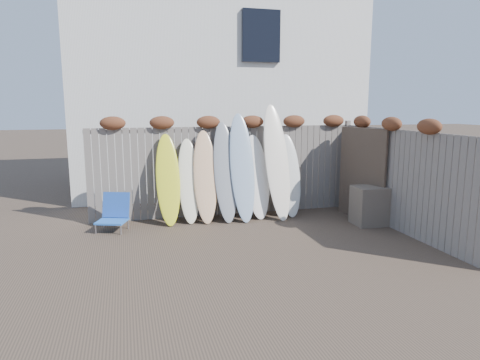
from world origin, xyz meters
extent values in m
plane|color=#493A2D|center=(0.00, 0.00, 0.00)|extent=(80.00, 80.00, 0.00)
cube|color=slate|center=(0.00, 2.40, 1.00)|extent=(6.00, 0.10, 2.00)
cube|color=slate|center=(3.00, 2.40, 1.05)|extent=(0.10, 0.10, 2.10)
ellipsoid|color=brown|center=(-2.40, 2.36, 2.10)|extent=(0.52, 0.28, 0.28)
ellipsoid|color=brown|center=(-1.40, 2.36, 2.10)|extent=(0.52, 0.28, 0.28)
ellipsoid|color=brown|center=(-0.40, 2.36, 2.10)|extent=(0.52, 0.28, 0.28)
ellipsoid|color=brown|center=(0.60, 2.36, 2.10)|extent=(0.52, 0.28, 0.28)
ellipsoid|color=brown|center=(1.60, 2.36, 2.10)|extent=(0.52, 0.28, 0.28)
ellipsoid|color=brown|center=(2.60, 2.36, 2.10)|extent=(0.52, 0.28, 0.28)
cube|color=slate|center=(3.00, 0.20, 1.00)|extent=(0.10, 4.40, 2.00)
ellipsoid|color=brown|center=(2.96, -0.50, 2.10)|extent=(0.28, 0.56, 0.28)
ellipsoid|color=brown|center=(2.96, 0.60, 2.10)|extent=(0.28, 0.56, 0.28)
ellipsoid|color=brown|center=(2.96, 1.70, 2.10)|extent=(0.28, 0.56, 0.28)
cube|color=silver|center=(0.50, 6.50, 3.00)|extent=(8.00, 5.00, 6.00)
cube|color=black|center=(1.30, 3.95, 4.20)|extent=(1.00, 0.12, 1.30)
cube|color=blue|center=(-2.49, 1.68, 0.21)|extent=(0.68, 0.64, 0.03)
cube|color=#224EAE|center=(-2.41, 1.92, 0.48)|extent=(0.57, 0.34, 0.50)
cylinder|color=#A8A6AE|center=(-2.80, 1.57, 0.10)|extent=(0.03, 0.03, 0.21)
cylinder|color=#B1B2B9|center=(-2.66, 1.95, 0.10)|extent=(0.03, 0.03, 0.21)
cylinder|color=silver|center=(-2.33, 1.40, 0.10)|extent=(0.03, 0.03, 0.21)
cylinder|color=silver|center=(-2.19, 1.78, 0.10)|extent=(0.03, 0.03, 0.21)
cube|color=brown|center=(2.71, 0.79, 0.40)|extent=(0.72, 0.61, 0.80)
cube|color=brown|center=(2.77, 1.28, 0.99)|extent=(0.36, 1.30, 1.99)
ellipsoid|color=yellow|center=(-1.34, 1.99, 0.94)|extent=(0.50, 0.67, 1.88)
ellipsoid|color=white|center=(-0.90, 2.03, 0.88)|extent=(0.47, 0.65, 1.77)
ellipsoid|color=#FBD779|center=(-0.56, 1.97, 0.97)|extent=(0.54, 0.72, 1.94)
ellipsoid|color=gray|center=(-0.13, 1.94, 1.06)|extent=(0.49, 0.75, 2.12)
ellipsoid|color=#8CA6C1|center=(0.24, 1.90, 1.15)|extent=(0.53, 0.81, 2.30)
ellipsoid|color=white|center=(0.60, 2.00, 0.91)|extent=(0.58, 0.68, 1.82)
ellipsoid|color=white|center=(1.02, 1.87, 1.25)|extent=(0.59, 0.90, 2.49)
ellipsoid|color=silver|center=(1.36, 1.99, 0.91)|extent=(0.54, 0.67, 1.82)
camera|label=1|loc=(-2.18, -6.87, 2.48)|focal=32.00mm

